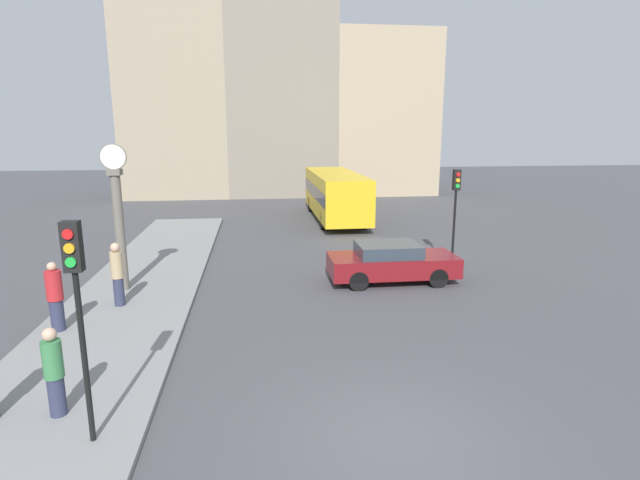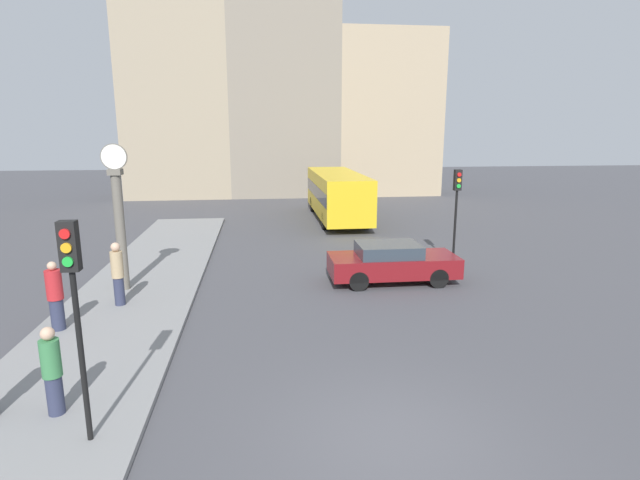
% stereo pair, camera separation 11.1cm
% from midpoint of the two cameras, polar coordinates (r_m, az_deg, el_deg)
% --- Properties ---
extents(ground_plane, '(120.00, 120.00, 0.00)m').
position_cam_midpoint_polar(ground_plane, '(8.94, 8.64, -21.72)').
color(ground_plane, '#47474C').
extents(sidewalk_corner, '(3.66, 23.23, 0.12)m').
position_cam_midpoint_polar(sidewalk_corner, '(17.85, -19.02, -4.31)').
color(sidewalk_corner, gray).
rests_on(sidewalk_corner, ground_plane).
extents(building_row, '(23.68, 5.00, 19.85)m').
position_cam_midpoint_polar(building_row, '(39.60, -5.88, 16.84)').
color(building_row, gray).
rests_on(building_row, ground_plane).
extents(sedan_car, '(4.23, 1.78, 1.32)m').
position_cam_midpoint_polar(sedan_car, '(16.84, 8.40, -2.53)').
color(sedan_car, maroon).
rests_on(sedan_car, ground_plane).
extents(bus_distant, '(2.45, 9.46, 2.64)m').
position_cam_midpoint_polar(bus_distant, '(28.41, 2.07, 5.41)').
color(bus_distant, gold).
rests_on(bus_distant, ground_plane).
extents(traffic_light_near, '(0.26, 0.24, 3.58)m').
position_cam_midpoint_polar(traffic_light_near, '(8.37, -25.99, -4.84)').
color(traffic_light_near, black).
rests_on(traffic_light_near, sidewalk_corner).
extents(traffic_light_far, '(0.26, 0.24, 3.59)m').
position_cam_midpoint_polar(traffic_light_far, '(19.11, 15.52, 4.73)').
color(traffic_light_far, black).
rests_on(traffic_light_far, ground_plane).
extents(street_clock, '(0.78, 0.39, 4.49)m').
position_cam_midpoint_polar(street_clock, '(16.39, -21.78, 2.22)').
color(street_clock, '#666056').
rests_on(street_clock, sidewalk_corner).
extents(pedestrian_red_top, '(0.38, 0.38, 1.76)m').
position_cam_midpoint_polar(pedestrian_red_top, '(13.97, -27.80, -5.70)').
color(pedestrian_red_top, '#2D334C').
rests_on(pedestrian_red_top, sidewalk_corner).
extents(pedestrian_green_hoodie, '(0.33, 0.33, 1.62)m').
position_cam_midpoint_polar(pedestrian_green_hoodie, '(10.01, -28.00, -13.05)').
color(pedestrian_green_hoodie, '#2D334C').
rests_on(pedestrian_green_hoodie, sidewalk_corner).
extents(pedestrian_tan_coat, '(0.34, 0.34, 1.82)m').
position_cam_midpoint_polar(pedestrian_tan_coat, '(15.18, -21.92, -3.56)').
color(pedestrian_tan_coat, '#2D334C').
rests_on(pedestrian_tan_coat, sidewalk_corner).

